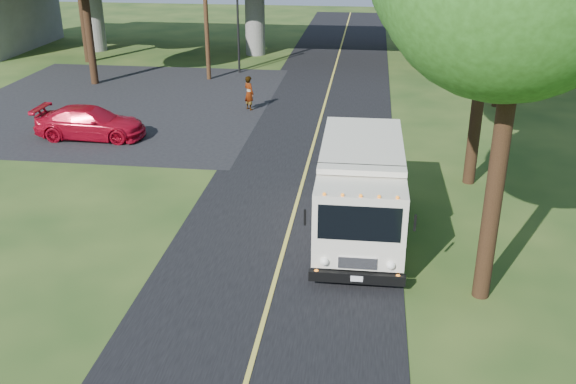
% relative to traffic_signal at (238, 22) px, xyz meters
% --- Properties ---
extents(ground, '(120.00, 120.00, 0.00)m').
position_rel_traffic_signal_xyz_m(ground, '(6.00, -26.00, -3.20)').
color(ground, '#213E16').
rests_on(ground, ground).
extents(road, '(7.00, 90.00, 0.02)m').
position_rel_traffic_signal_xyz_m(road, '(6.00, -16.00, -3.19)').
color(road, black).
rests_on(road, ground).
extents(parking_lot, '(16.00, 18.00, 0.01)m').
position_rel_traffic_signal_xyz_m(parking_lot, '(-5.00, -8.00, -3.19)').
color(parking_lot, black).
rests_on(parking_lot, ground).
extents(lane_line, '(0.12, 90.00, 0.01)m').
position_rel_traffic_signal_xyz_m(lane_line, '(6.00, -16.00, -3.17)').
color(lane_line, gold).
rests_on(lane_line, road).
extents(traffic_signal, '(0.18, 0.22, 5.20)m').
position_rel_traffic_signal_xyz_m(traffic_signal, '(0.00, 0.00, 0.00)').
color(traffic_signal, black).
rests_on(traffic_signal, ground).
extents(utility_pole, '(1.60, 0.26, 9.00)m').
position_rel_traffic_signal_xyz_m(utility_pole, '(-1.50, -2.00, 1.40)').
color(utility_pole, '#472D19').
rests_on(utility_pole, ground).
extents(step_van, '(2.59, 6.88, 2.88)m').
position_rel_traffic_signal_xyz_m(step_van, '(8.20, -21.84, -1.64)').
color(step_van, silver).
rests_on(step_van, ground).
extents(red_sedan, '(4.92, 2.05, 1.42)m').
position_rel_traffic_signal_xyz_m(red_sedan, '(-4.03, -13.75, -2.49)').
color(red_sedan, '#AF0A1F').
rests_on(red_sedan, ground).
extents(pedestrian, '(0.76, 0.75, 1.77)m').
position_rel_traffic_signal_xyz_m(pedestrian, '(2.20, -8.34, -2.32)').
color(pedestrian, gray).
rests_on(pedestrian, ground).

